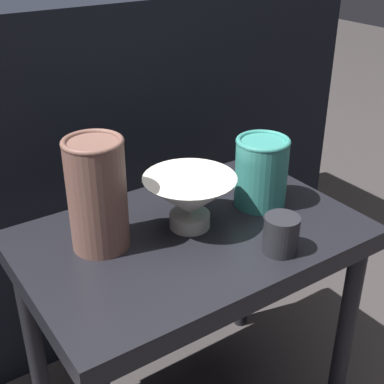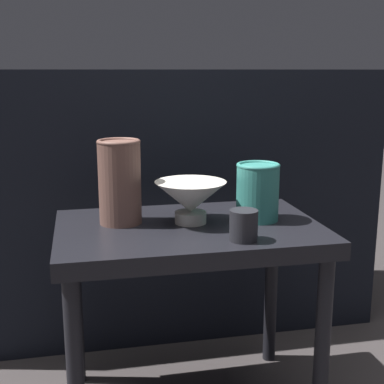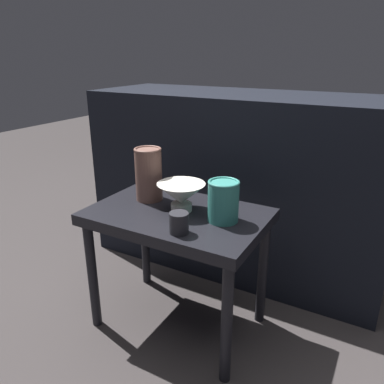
% 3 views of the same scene
% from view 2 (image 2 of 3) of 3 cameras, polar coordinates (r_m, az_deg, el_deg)
% --- Properties ---
extents(table, '(0.62, 0.40, 0.48)m').
position_cam_2_polar(table, '(1.28, -0.32, -6.27)').
color(table, black).
rests_on(table, ground_plane).
extents(couch_backdrop, '(1.38, 0.50, 0.83)m').
position_cam_2_polar(couch_backdrop, '(1.81, -3.91, -0.38)').
color(couch_backdrop, black).
rests_on(couch_backdrop, ground_plane).
extents(bowl, '(0.17, 0.17, 0.10)m').
position_cam_2_polar(bowl, '(1.26, -0.15, -0.67)').
color(bowl, silver).
rests_on(bowl, table).
extents(vase_textured_left, '(0.10, 0.10, 0.20)m').
position_cam_2_polar(vase_textured_left, '(1.27, -7.71, 1.18)').
color(vase_textured_left, brown).
rests_on(vase_textured_left, table).
extents(vase_colorful_right, '(0.10, 0.10, 0.14)m').
position_cam_2_polar(vase_colorful_right, '(1.30, 7.01, 0.12)').
color(vase_colorful_right, teal).
rests_on(vase_colorful_right, table).
extents(cup, '(0.06, 0.06, 0.07)m').
position_cam_2_polar(cup, '(1.15, 5.52, -3.56)').
color(cup, '#232328').
rests_on(cup, table).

